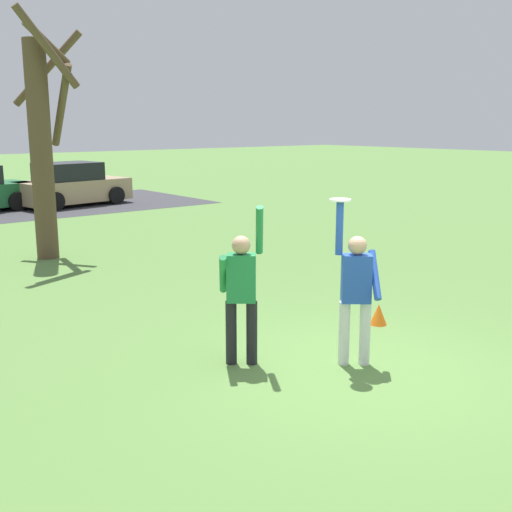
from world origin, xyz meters
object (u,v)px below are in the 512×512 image
person_catcher (356,289)px  parked_car_tan (72,186)px  bare_tree_tall (43,139)px  field_cone_orange (378,314)px  person_defender (241,289)px  frisbee_disc (340,200)px

person_catcher → parked_car_tan: 17.76m
parked_car_tan → bare_tree_tall: bearing=-124.5°
field_cone_orange → person_defender: bearing=178.7°
person_defender → bare_tree_tall: bare_tree_tall is taller
field_cone_orange → person_catcher: bearing=-150.2°
bare_tree_tall → parked_car_tan: bearing=64.0°
person_catcher → field_cone_orange: size_ratio=6.50×
frisbee_disc → bare_tree_tall: bare_tree_tall is taller
person_defender → bare_tree_tall: size_ratio=0.38×
person_defender → frisbee_disc: 1.63m
person_catcher → bare_tree_tall: size_ratio=0.39×
person_defender → frisbee_disc: bearing=0.0°
bare_tree_tall → field_cone_orange: 8.55m
bare_tree_tall → field_cone_orange: (2.00, -7.92, -2.51)m
bare_tree_tall → field_cone_orange: bare_tree_tall is taller
frisbee_disc → bare_tree_tall: (-0.34, 8.63, 0.57)m
person_catcher → person_defender: person_catcher is taller
field_cone_orange → frisbee_disc: bearing=-156.9°
person_defender → parked_car_tan: person_defender is taller
person_defender → field_cone_orange: (2.58, -0.06, -0.82)m
person_catcher → field_cone_orange: (1.49, 0.85, -0.82)m
person_catcher → field_cone_orange: 1.90m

